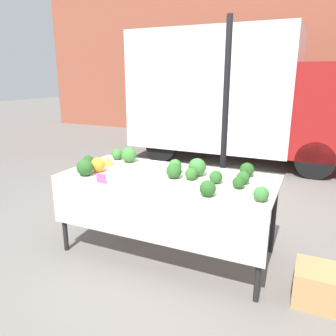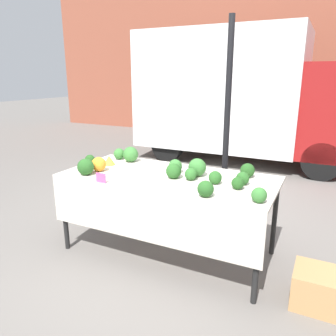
# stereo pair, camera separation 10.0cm
# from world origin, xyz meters

# --- Properties ---
(ground_plane) EXTENTS (40.00, 40.00, 0.00)m
(ground_plane) POSITION_xyz_m (0.00, 0.00, 0.00)
(ground_plane) COLOR slate
(building_facade) EXTENTS (16.00, 0.60, 4.65)m
(building_facade) POSITION_xyz_m (0.00, 7.56, 2.32)
(building_facade) COLOR brown
(building_facade) RESTS_ON ground_plane
(tent_pole) EXTENTS (0.07, 0.07, 2.46)m
(tent_pole) POSITION_xyz_m (0.34, 0.83, 1.23)
(tent_pole) COLOR black
(tent_pole) RESTS_ON ground_plane
(parked_truck) EXTENTS (4.55, 2.07, 2.73)m
(parked_truck) POSITION_xyz_m (-0.38, 4.32, 1.44)
(parked_truck) COLOR white
(parked_truck) RESTS_ON ground_plane
(market_table) EXTENTS (2.15, 1.00, 0.85)m
(market_table) POSITION_xyz_m (0.00, -0.07, 0.76)
(market_table) COLOR beige
(market_table) RESTS_ON ground_plane
(orange_cauliflower) EXTENTS (0.15, 0.15, 0.15)m
(orange_cauliflower) POSITION_xyz_m (-0.72, -0.18, 0.93)
(orange_cauliflower) COLOR orange
(orange_cauliflower) RESTS_ON market_table
(romanesco_head) EXTENTS (0.13, 0.13, 0.11)m
(romanesco_head) POSITION_xyz_m (-0.78, 0.08, 0.90)
(romanesco_head) COLOR #93B238
(romanesco_head) RESTS_ON market_table
(broccoli_head_0) EXTENTS (0.15, 0.15, 0.15)m
(broccoli_head_0) POSITION_xyz_m (0.09, -0.06, 0.93)
(broccoli_head_0) COLOR #285B23
(broccoli_head_0) RESTS_ON market_table
(broccoli_head_1) EXTENTS (0.11, 0.11, 0.11)m
(broccoli_head_1) POSITION_xyz_m (0.74, -0.09, 0.91)
(broccoli_head_1) COLOR #23511E
(broccoli_head_1) RESTS_ON market_table
(broccoli_head_2) EXTENTS (0.12, 0.12, 0.12)m
(broccoli_head_2) POSITION_xyz_m (0.26, -0.03, 0.91)
(broccoli_head_2) COLOR #2D6628
(broccoli_head_2) RESTS_ON market_table
(broccoli_head_3) EXTENTS (0.17, 0.17, 0.17)m
(broccoli_head_3) POSITION_xyz_m (-0.76, -0.35, 0.93)
(broccoli_head_3) COLOR #285B23
(broccoli_head_3) RESTS_ON market_table
(broccoli_head_4) EXTENTS (0.12, 0.12, 0.12)m
(broccoli_head_4) POSITION_xyz_m (0.51, -0.04, 0.91)
(broccoli_head_4) COLOR #285B23
(broccoli_head_4) RESTS_ON market_table
(broccoli_head_5) EXTENTS (0.11, 0.11, 0.11)m
(broccoli_head_5) POSITION_xyz_m (-0.98, -0.01, 0.91)
(broccoli_head_5) COLOR #23511E
(broccoli_head_5) RESTS_ON market_table
(broccoli_head_6) EXTENTS (0.13, 0.13, 0.13)m
(broccoli_head_6) POSITION_xyz_m (-0.83, 0.34, 0.92)
(broccoli_head_6) COLOR #387533
(broccoli_head_6) RESTS_ON market_table
(broccoli_head_7) EXTENTS (0.14, 0.14, 0.14)m
(broccoli_head_7) POSITION_xyz_m (0.02, 0.12, 0.92)
(broccoli_head_7) COLOR #387533
(broccoli_head_7) RESTS_ON market_table
(broccoli_head_8) EXTENTS (0.18, 0.18, 0.18)m
(broccoli_head_8) POSITION_xyz_m (-0.64, 0.30, 0.94)
(broccoli_head_8) COLOR #387533
(broccoli_head_8) RESTS_ON market_table
(broccoli_head_9) EXTENTS (0.12, 0.12, 0.12)m
(broccoli_head_9) POSITION_xyz_m (0.75, 0.05, 0.91)
(broccoli_head_9) COLOR #285B23
(broccoli_head_9) RESTS_ON market_table
(broccoli_head_10) EXTENTS (0.18, 0.18, 0.18)m
(broccoli_head_10) POSITION_xyz_m (0.27, 0.12, 0.94)
(broccoli_head_10) COLOR #387533
(broccoli_head_10) RESTS_ON market_table
(broccoli_head_11) EXTENTS (0.14, 0.14, 0.14)m
(broccoli_head_11) POSITION_xyz_m (0.73, 0.30, 0.92)
(broccoli_head_11) COLOR #23511E
(broccoli_head_11) RESTS_ON market_table
(broccoli_head_12) EXTENTS (0.14, 0.14, 0.14)m
(broccoli_head_12) POSITION_xyz_m (0.55, -0.40, 0.92)
(broccoli_head_12) COLOR #285B23
(broccoli_head_12) RESTS_ON market_table
(broccoli_head_13) EXTENTS (0.13, 0.13, 0.13)m
(broccoli_head_13) POSITION_xyz_m (0.97, -0.33, 0.91)
(broccoli_head_13) COLOR #387533
(broccoli_head_13) RESTS_ON market_table
(price_sign) EXTENTS (0.11, 0.01, 0.10)m
(price_sign) POSITION_xyz_m (-0.47, -0.49, 0.90)
(price_sign) COLOR #F45B9E
(price_sign) RESTS_ON market_table
(produce_crate) EXTENTS (0.51, 0.38, 0.30)m
(produce_crate) POSITION_xyz_m (1.54, -0.23, 0.15)
(produce_crate) COLOR tan
(produce_crate) RESTS_ON ground_plane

